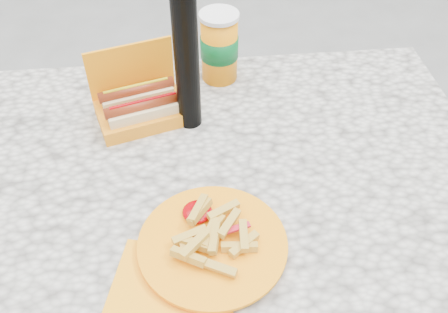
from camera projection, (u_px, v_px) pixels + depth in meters
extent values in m
cube|color=beige|center=(195.00, 182.00, 1.01)|extent=(1.20, 0.80, 0.05)
cylinder|color=black|center=(22.00, 206.00, 1.44)|extent=(0.07, 0.07, 0.70)
cylinder|color=black|center=(358.00, 180.00, 1.52)|extent=(0.07, 0.07, 0.70)
cube|color=orange|center=(142.00, 113.00, 1.10)|extent=(0.22, 0.17, 0.03)
cube|color=orange|center=(131.00, 69.00, 1.08)|extent=(0.19, 0.06, 0.12)
cube|color=#CABC87|center=(145.00, 114.00, 1.06)|extent=(0.16, 0.09, 0.04)
cylinder|color=#94290C|center=(143.00, 105.00, 1.05)|extent=(0.17, 0.07, 0.02)
cylinder|color=#920004|center=(143.00, 101.00, 1.04)|extent=(0.14, 0.05, 0.01)
cube|color=#CABC87|center=(138.00, 99.00, 1.10)|extent=(0.16, 0.09, 0.04)
cylinder|color=#94290C|center=(136.00, 90.00, 1.08)|extent=(0.17, 0.07, 0.02)
cylinder|color=gold|center=(136.00, 86.00, 1.08)|extent=(0.14, 0.05, 0.01)
cube|color=#FF9D14|center=(171.00, 299.00, 0.79)|extent=(0.25, 0.25, 0.00)
cylinder|color=orange|center=(213.00, 245.00, 0.85)|extent=(0.25, 0.25, 0.01)
cylinder|color=orange|center=(213.00, 243.00, 0.85)|extent=(0.26, 0.26, 0.01)
cube|color=gold|center=(199.00, 209.00, 0.87)|extent=(0.04, 0.06, 0.01)
cube|color=gold|center=(219.00, 268.00, 0.80)|extent=(0.06, 0.04, 0.02)
cube|color=gold|center=(244.00, 236.00, 0.84)|extent=(0.02, 0.06, 0.01)
cube|color=gold|center=(239.00, 247.00, 0.83)|extent=(0.06, 0.02, 0.02)
cube|color=gold|center=(215.00, 238.00, 0.83)|extent=(0.03, 0.06, 0.02)
cube|color=gold|center=(214.00, 229.00, 0.85)|extent=(0.05, 0.06, 0.02)
cube|color=gold|center=(200.00, 211.00, 0.87)|extent=(0.05, 0.06, 0.02)
cube|color=gold|center=(198.00, 244.00, 0.84)|extent=(0.06, 0.02, 0.02)
cube|color=gold|center=(224.00, 210.00, 0.87)|extent=(0.06, 0.04, 0.02)
cube|color=gold|center=(188.00, 257.00, 0.81)|extent=(0.06, 0.04, 0.02)
cube|color=gold|center=(209.00, 232.00, 0.84)|extent=(0.04, 0.06, 0.02)
cube|color=gold|center=(190.00, 236.00, 0.84)|extent=(0.06, 0.04, 0.01)
cube|color=gold|center=(194.00, 245.00, 0.81)|extent=(0.05, 0.05, 0.01)
cube|color=gold|center=(229.00, 223.00, 0.85)|extent=(0.05, 0.06, 0.02)
cube|color=gold|center=(244.00, 244.00, 0.83)|extent=(0.06, 0.05, 0.01)
cube|color=gold|center=(195.00, 244.00, 0.83)|extent=(0.06, 0.04, 0.01)
ellipsoid|color=#920004|center=(197.00, 212.00, 0.89)|extent=(0.05, 0.05, 0.02)
cube|color=red|center=(221.00, 233.00, 0.84)|extent=(0.11, 0.04, 0.00)
cylinder|color=orange|center=(219.00, 49.00, 1.16)|extent=(0.09, 0.09, 0.16)
cylinder|color=#065721|center=(219.00, 47.00, 1.16)|extent=(0.09, 0.09, 0.05)
cylinder|color=white|center=(219.00, 15.00, 1.10)|extent=(0.09, 0.09, 0.01)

